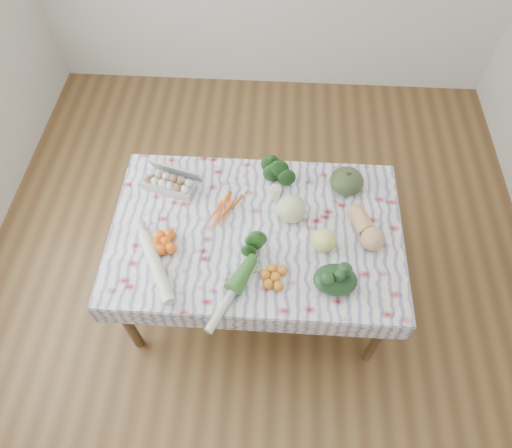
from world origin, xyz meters
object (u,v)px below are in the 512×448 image
kabocha_squash (347,181)px  grapefruit (324,240)px  butternut_squash (367,227)px  cabbage (291,209)px  egg_carton (169,185)px  dining_table (256,238)px

kabocha_squash → grapefruit: 0.45m
butternut_squash → grapefruit: 0.26m
kabocha_squash → cabbage: cabbage is taller
butternut_squash → cabbage: bearing=146.1°
egg_carton → cabbage: (0.73, -0.16, 0.04)m
grapefruit → dining_table: bearing=166.4°
kabocha_squash → grapefruit: (-0.14, -0.43, 0.00)m
kabocha_squash → cabbage: size_ratio=1.21×
egg_carton → butternut_squash: bearing=3.5°
cabbage → butternut_squash: 0.43m
kabocha_squash → grapefruit: bearing=-108.7°
dining_table → grapefruit: (0.38, -0.09, 0.15)m
dining_table → grapefruit: grapefruit is taller
dining_table → cabbage: bearing=27.0°
dining_table → egg_carton: egg_carton is taller
cabbage → grapefruit: (0.18, -0.19, -0.02)m
dining_table → egg_carton: size_ratio=5.02×
cabbage → butternut_squash: size_ratio=0.59×
dining_table → kabocha_squash: bearing=32.8°
cabbage → egg_carton: bearing=167.4°
egg_carton → grapefruit: size_ratio=2.38×
grapefruit → cabbage: bearing=133.8°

